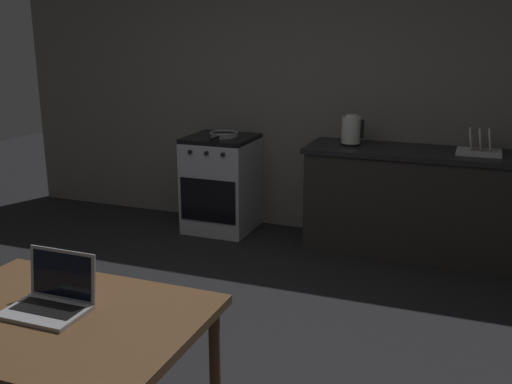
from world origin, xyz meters
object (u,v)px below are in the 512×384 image
dining_table (57,333)px  frying_pan (224,134)px  stove_oven (221,183)px  dish_rack (479,148)px  laptop (51,299)px  electric_kettle (351,131)px

dining_table → frying_pan: bearing=102.2°
stove_oven → dish_rack: dish_rack is taller
stove_oven → laptop: size_ratio=2.81×
dish_rack → stove_oven: bearing=-179.9°
dining_table → dish_rack: bearing=65.0°
stove_oven → dining_table: stove_oven is taller
stove_oven → dining_table: 3.32m
stove_oven → dining_table: (0.74, -3.23, 0.23)m
laptop → frying_pan: laptop is taller
laptop → dining_table: bearing=-31.4°
stove_oven → laptop: (0.69, -3.20, 0.36)m
electric_kettle → frying_pan: (-1.17, -0.03, -0.10)m
dining_table → electric_kettle: 3.29m
electric_kettle → dish_rack: 1.03m
stove_oven → electric_kettle: 1.34m
laptop → frying_pan: size_ratio=0.73×
laptop → dish_rack: size_ratio=0.94×
dining_table → laptop: bearing=142.2°
stove_oven → electric_kettle: electric_kettle is taller
electric_kettle → frying_pan: electric_kettle is taller
laptop → frying_pan: (-0.65, 3.17, 0.12)m
frying_pan → dish_rack: (2.20, 0.03, 0.02)m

